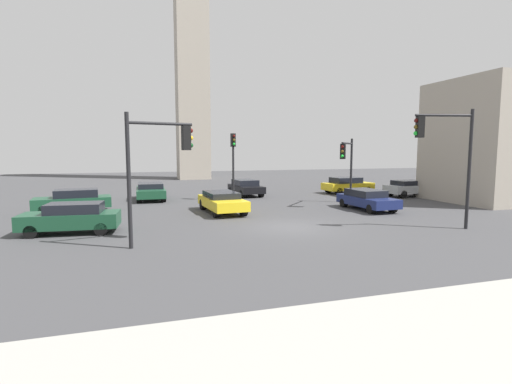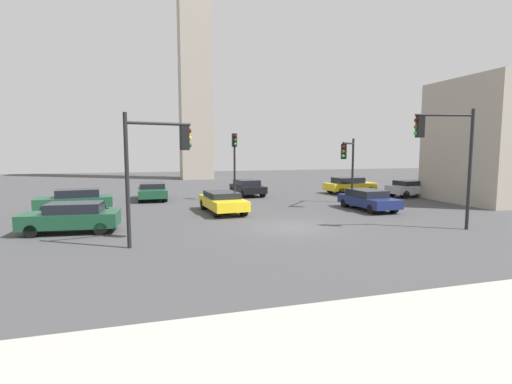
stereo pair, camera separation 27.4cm
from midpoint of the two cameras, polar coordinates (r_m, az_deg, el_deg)
The scene contains 15 objects.
ground_plane at distance 19.54m, azimuth 5.45°, elevation -5.18°, with size 106.68×106.68×0.00m, color #424244.
sidewalk_corner at distance 10.07m, azimuth 32.13°, elevation -16.72°, with size 37.30×4.32×0.15m, color #A8A59E.
traffic_light_0 at distance 20.62m, azimuth 26.66°, elevation 6.11°, with size 2.85×0.85×5.80m.
traffic_light_1 at distance 27.50m, azimuth 13.76°, elevation 4.84°, with size 2.40×2.75×4.69m.
traffic_light_2 at distance 15.94m, azimuth -13.99°, elevation 5.29°, with size 2.66×0.76×5.29m.
traffic_light_3 at distance 29.44m, azimuth -2.91°, elevation 5.63°, with size 0.35×0.48×5.11m.
car_0 at distance 35.71m, azimuth 13.83°, elevation 1.02°, with size 4.59×2.34×1.43m.
car_1 at distance 23.97m, azimuth -4.64°, elevation -1.35°, with size 2.34×4.89×1.28m.
car_2 at distance 26.58m, azimuth -24.86°, elevation -1.06°, with size 4.60×2.25×1.43m.
car_3 at distance 26.03m, azimuth 16.48°, elevation -1.03°, with size 2.10×4.52×1.30m.
car_4 at distance 19.86m, azimuth -25.22°, elevation -3.38°, with size 4.40×2.07×1.42m.
car_5 at distance 31.16m, azimuth -14.82°, elevation 0.20°, with size 2.11×4.64×1.31m.
car_6 at distance 32.89m, azimuth -1.04°, elevation 0.73°, with size 2.25×4.42×1.35m.
car_7 at distance 34.54m, azimuth 22.20°, elevation 0.56°, with size 4.24×2.17×1.36m.
skyline_tower at distance 55.23m, azimuth -8.93°, elevation 21.52°, with size 4.12×4.12×37.07m, color #A89E8E.
Camera 2 is at (-6.98, -17.84, 3.83)m, focal length 27.09 mm.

